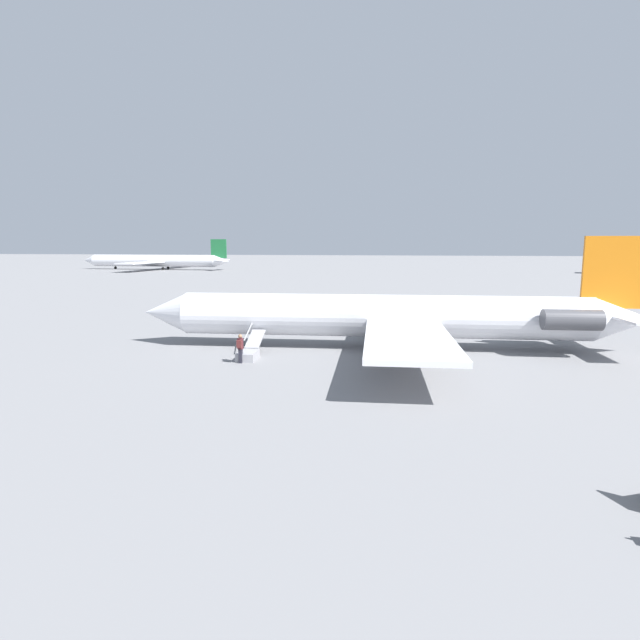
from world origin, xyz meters
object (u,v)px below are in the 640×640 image
airplane_taxiing_distant (156,261)px  passenger (240,347)px  boarding_stairs (249,352)px  airplane_main (397,316)px

airplane_taxiing_distant → passenger: size_ratio=25.91×
boarding_stairs → passenger: (0.11, 1.36, 0.62)m
passenger → airplane_main: bearing=-60.5°
passenger → airplane_taxiing_distant: bearing=26.7°
airplane_taxiing_distant → airplane_main: bearing=127.4°
airplane_main → airplane_taxiing_distant: bearing=-58.2°
boarding_stairs → passenger: boarding_stairs is taller
airplane_main → passenger: airplane_main is taller
airplane_taxiing_distant → boarding_stairs: (-60.37, 102.69, -2.13)m
boarding_stairs → airplane_main: bearing=-66.7°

